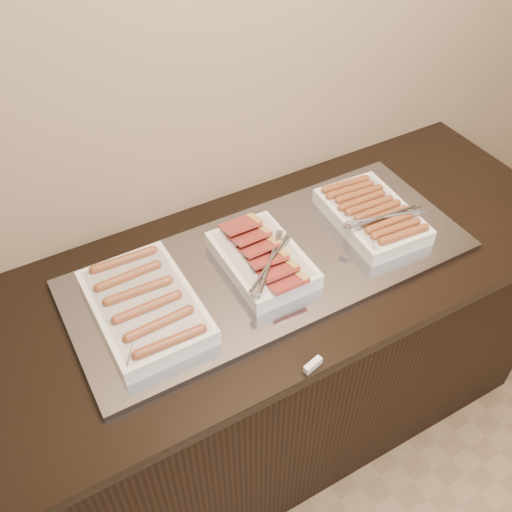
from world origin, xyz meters
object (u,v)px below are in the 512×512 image
at_px(dish_left, 145,305).
at_px(dish_center, 263,259).
at_px(counter, 263,358).
at_px(warming_tray, 271,264).
at_px(dish_right, 372,215).

xyz_separation_m(dish_left, dish_center, (0.36, -0.00, 0.00)).
bearing_deg(dish_center, counter, 25.88).
distance_m(counter, dish_center, 0.50).
height_order(counter, dish_left, dish_left).
relative_size(warming_tray, dish_center, 3.51).
bearing_deg(counter, dish_left, -180.00).
height_order(dish_left, dish_center, dish_center).
xyz_separation_m(counter, dish_left, (-0.37, -0.00, 0.50)).
height_order(dish_left, dish_right, dish_right).
xyz_separation_m(counter, dish_center, (-0.01, -0.00, 0.50)).
bearing_deg(dish_right, warming_tray, -177.34).
relative_size(dish_left, dish_center, 1.14).
bearing_deg(warming_tray, counter, 180.00).
distance_m(counter, dish_left, 0.62).
bearing_deg(counter, dish_center, -154.49).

